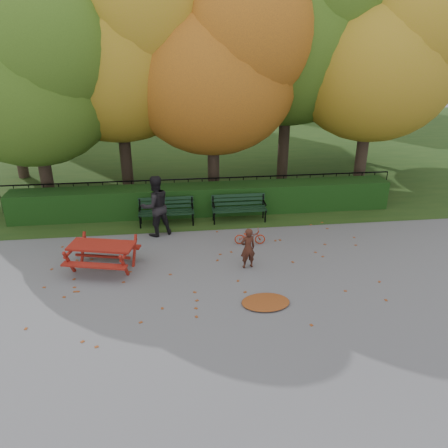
{
  "coord_description": "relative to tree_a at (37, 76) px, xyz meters",
  "views": [
    {
      "loc": [
        -0.98,
        -9.65,
        5.87
      ],
      "look_at": [
        0.31,
        1.22,
        1.0
      ],
      "focal_mm": 35.0,
      "sensor_mm": 36.0,
      "label": 1
    }
  ],
  "objects": [
    {
      "name": "picnic_table",
      "position": [
        2.21,
        -4.69,
        -3.96
      ],
      "size": [
        1.97,
        1.73,
        0.83
      ],
      "rotation": [
        0.0,
        0.0,
        -0.24
      ],
      "color": "maroon",
      "rests_on": "ground"
    },
    {
      "name": "bench_left",
      "position": [
        3.89,
        -1.88,
        -4.0
      ],
      "size": [
        1.8,
        0.57,
        0.88
      ],
      "color": "black",
      "rests_on": "ground"
    },
    {
      "name": "tree_f",
      "position": [
        -1.94,
        3.66,
        1.17
      ],
      "size": [
        6.93,
        6.6,
        9.19
      ],
      "color": "black",
      "rests_on": "ground"
    },
    {
      "name": "tree_d",
      "position": [
        9.07,
        1.65,
        1.46
      ],
      "size": [
        7.14,
        6.8,
        9.58
      ],
      "color": "black",
      "rests_on": "ground"
    },
    {
      "name": "tree_g",
      "position": [
        13.52,
        4.18,
        0.85
      ],
      "size": [
        6.3,
        6.0,
        8.55
      ],
      "color": "black",
      "rests_on": "ground"
    },
    {
      "name": "bench_right",
      "position": [
        6.29,
        -1.88,
        -4.0
      ],
      "size": [
        1.8,
        0.57,
        0.88
      ],
      "color": "black",
      "rests_on": "ground"
    },
    {
      "name": "tree_b",
      "position": [
        2.74,
        1.17,
        0.88
      ],
      "size": [
        6.72,
        6.4,
        8.79
      ],
      "color": "black",
      "rests_on": "ground"
    },
    {
      "name": "tree_a",
      "position": [
        0.0,
        0.0,
        0.0
      ],
      "size": [
        5.88,
        5.6,
        7.48
      ],
      "color": "black",
      "rests_on": "ground"
    },
    {
      "name": "leaf_pile",
      "position": [
        6.19,
        -6.81,
        -4.48
      ],
      "size": [
        1.3,
        1.05,
        0.08
      ],
      "primitive_type": "ellipsoid",
      "rotation": [
        0.0,
        0.0,
        -0.25
      ],
      "color": "maroon",
      "rests_on": "ground"
    },
    {
      "name": "adult",
      "position": [
        3.59,
        -2.68,
        -3.56
      ],
      "size": [
        1.15,
        1.05,
        1.92
      ],
      "primitive_type": "imported",
      "rotation": [
        0.0,
        0.0,
        3.56
      ],
      "color": "black",
      "rests_on": "ground"
    },
    {
      "name": "leaf_scatter",
      "position": [
        5.19,
        -5.28,
        -4.51
      ],
      "size": [
        9.0,
        5.7,
        0.01
      ],
      "primitive_type": null,
      "color": "maroon",
      "rests_on": "ground"
    },
    {
      "name": "ground",
      "position": [
        5.19,
        -5.58,
        -4.52
      ],
      "size": [
        90.0,
        90.0,
        0.0
      ],
      "primitive_type": "plane",
      "color": "slate",
      "rests_on": "ground"
    },
    {
      "name": "building_right",
      "position": [
        13.19,
        22.42,
        1.48
      ],
      "size": [
        9.0,
        6.0,
        12.0
      ],
      "primitive_type": "cube",
      "color": "#A59384",
      "rests_on": "ground"
    },
    {
      "name": "tree_c",
      "position": [
        6.02,
        0.38,
        0.3
      ],
      "size": [
        6.3,
        6.0,
        8.0
      ],
      "color": "black",
      "rests_on": "ground"
    },
    {
      "name": "child",
      "position": [
        6.05,
        -5.05,
        -3.95
      ],
      "size": [
        0.46,
        0.35,
        1.14
      ],
      "primitive_type": "imported",
      "rotation": [
        0.0,
        0.0,
        3.35
      ],
      "color": "#3D1C13",
      "rests_on": "ground"
    },
    {
      "name": "building_left",
      "position": [
        -3.81,
        20.42,
        2.98
      ],
      "size": [
        10.0,
        7.0,
        15.0
      ],
      "primitive_type": "cube",
      "color": "#A59384",
      "rests_on": "ground"
    },
    {
      "name": "hedge",
      "position": [
        5.19,
        -1.08,
        -4.02
      ],
      "size": [
        13.0,
        0.9,
        1.0
      ],
      "primitive_type": "cube",
      "color": "black",
      "rests_on": "ground"
    },
    {
      "name": "iron_fence",
      "position": [
        5.19,
        -0.28,
        -3.98
      ],
      "size": [
        14.0,
        0.04,
        1.02
      ],
      "color": "black",
      "rests_on": "ground"
    },
    {
      "name": "grass_strip",
      "position": [
        5.19,
        8.42,
        -4.52
      ],
      "size": [
        90.0,
        90.0,
        0.0
      ],
      "primitive_type": "plane",
      "color": "#1C3813",
      "rests_on": "ground"
    },
    {
      "name": "tree_e",
      "position": [
        11.71,
        0.19,
        0.56
      ],
      "size": [
        6.09,
        5.8,
        8.16
      ],
      "color": "black",
      "rests_on": "ground"
    },
    {
      "name": "bicycle",
      "position": [
        6.35,
        -3.68,
        -4.28
      ],
      "size": [
        0.94,
        0.41,
        0.48
      ],
      "primitive_type": "imported",
      "rotation": [
        0.0,
        0.0,
        1.47
      ],
      "color": "#A1260E",
      "rests_on": "ground"
    }
  ]
}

